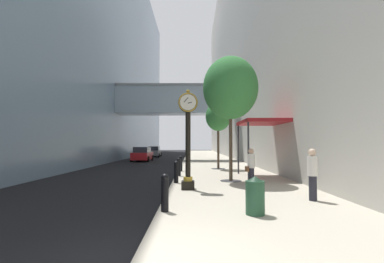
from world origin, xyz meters
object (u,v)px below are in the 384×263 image
Objects in this scene: bollard_fourth at (180,167)px; car_red_mid at (143,154)px; bollard_nearest at (165,192)px; pedestrian_walking at (252,166)px; car_grey_near at (155,152)px; bollard_third at (177,171)px; bollard_fifth at (181,163)px; pedestrian_by_clock at (313,173)px; trash_bin at (256,195)px; street_tree_mid_near at (219,117)px; street_tree_near at (231,88)px; street_clock at (189,134)px.

bollard_fourth is 0.25× the size of car_red_mid.
bollard_nearest is 6.05m from pedestrian_walking.
bollard_fourth is 0.63× the size of pedestrian_walking.
pedestrian_walking is 0.37× the size of car_grey_near.
bollard_third is 5.72m from bollard_fifth.
pedestrian_by_clock reaches higher than bollard_third.
bollard_fifth is 0.23× the size of car_grey_near.
bollard_fourth and bollard_fifth have the same top height.
bollard_fifth reaches higher than trash_bin.
trash_bin is at bearing -67.44° from bollard_third.
pedestrian_walking is (0.73, -8.33, -3.08)m from street_tree_mid_near.
street_tree_mid_near is (0.00, 6.82, -0.87)m from street_tree_near.
pedestrian_by_clock reaches higher than trash_bin.
bollard_nearest is 0.25× the size of car_red_mid.
street_clock is 3.43m from pedestrian_walking.
bollard_nearest is (-0.61, -3.84, -1.78)m from street_clock.
street_clock is 21.43m from car_red_mid.
car_grey_near is at bearing 106.08° from pedestrian_walking.
street_tree_near reaches higher than pedestrian_by_clock.
pedestrian_by_clock is at bearing -66.53° from car_red_mid.
trash_bin is at bearing -91.19° from street_tree_mid_near.
pedestrian_by_clock reaches higher than car_grey_near.
bollard_nearest is at bearing -162.98° from pedestrian_by_clock.
bollard_fourth is at bearing 133.84° from pedestrian_walking.
street_tree_near is 6.61m from pedestrian_by_clock.
car_grey_near is 10.31m from car_red_mid.
street_tree_mid_near reaches higher than pedestrian_by_clock.
bollard_third is 2.86m from bollard_fourth.
bollard_nearest is 11.43m from bollard_fifth.
street_tree_near is at bearing -37.80° from bollard_fourth.
pedestrian_walking is at bearing -61.60° from bollard_fifth.
pedestrian_walking is at bearing -84.97° from street_tree_mid_near.
bollard_fifth is 11.09m from pedestrian_by_clock.
street_clock is at bearing 151.58° from pedestrian_by_clock.
bollard_fifth is 23.87m from car_grey_near.
street_clock is at bearing -130.54° from street_tree_near.
street_clock is 2.41× the size of pedestrian_by_clock.
street_tree_near is 29.73m from car_grey_near.
car_red_mid reaches higher than bollard_nearest.
bollard_nearest and bollard_fourth have the same top height.
pedestrian_by_clock is (4.31, -2.33, -1.40)m from street_clock.
bollard_fifth is at bearing 102.07° from trash_bin.
bollard_third reaches higher than trash_bin.
bollard_third is 0.17× the size of street_tree_near.
street_tree_mid_near is at bearing 88.81° from trash_bin.
bollard_fifth is 12.05m from trash_bin.
bollard_third is at bearing 139.44° from pedestrian_by_clock.
street_clock is 7.83m from bollard_fifth.
car_red_mid is at bearing 124.93° from street_tree_mid_near.
bollard_fifth is (0.00, 2.86, 0.00)m from bollard_fourth.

